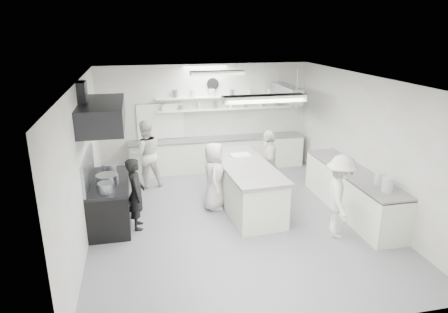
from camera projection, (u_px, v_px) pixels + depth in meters
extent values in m
cube|color=gray|center=(234.00, 219.00, 8.73)|extent=(6.00, 7.00, 0.02)
cube|color=silver|center=(236.00, 79.00, 7.79)|extent=(6.00, 7.00, 0.02)
cube|color=silver|center=(206.00, 117.00, 11.51)|extent=(6.00, 0.04, 3.00)
cube|color=silver|center=(302.00, 236.00, 5.01)|extent=(6.00, 0.04, 3.00)
cube|color=silver|center=(83.00, 163.00, 7.65)|extent=(0.04, 7.00, 3.00)
cube|color=silver|center=(366.00, 144.00, 8.87)|extent=(0.04, 7.00, 3.00)
cube|color=black|center=(110.00, 203.00, 8.43)|extent=(0.80, 1.80, 0.90)
cube|color=black|center=(102.00, 114.00, 7.83)|extent=(0.85, 2.00, 0.50)
cube|color=white|center=(218.00, 154.00, 11.61)|extent=(5.00, 0.60, 0.92)
cube|color=white|center=(231.00, 108.00, 11.45)|extent=(4.20, 0.26, 0.04)
cube|color=white|center=(231.00, 96.00, 11.34)|extent=(4.20, 0.26, 0.04)
cube|color=black|center=(160.00, 121.00, 11.24)|extent=(1.30, 0.04, 1.00)
cylinder|color=silver|center=(213.00, 84.00, 11.22)|extent=(0.32, 0.05, 0.32)
cube|color=white|center=(352.00, 192.00, 8.93)|extent=(0.74, 3.30, 0.94)
cube|color=#92979E|center=(287.00, 93.00, 10.65)|extent=(0.30, 1.60, 0.40)
cube|color=white|center=(264.00, 99.00, 6.14)|extent=(1.30, 0.25, 0.10)
cube|color=white|center=(217.00, 73.00, 9.48)|extent=(1.30, 0.25, 0.10)
cube|color=white|center=(245.00, 187.00, 9.15)|extent=(1.16, 2.76, 1.00)
cylinder|color=#92979E|center=(107.00, 180.00, 8.08)|extent=(0.44, 0.44, 0.24)
imported|color=black|center=(136.00, 194.00, 8.13)|extent=(0.38, 0.56, 1.51)
imported|color=silver|center=(146.00, 154.00, 10.23)|extent=(0.96, 0.81, 1.76)
imported|color=silver|center=(214.00, 176.00, 9.01)|extent=(0.64, 0.85, 1.56)
imported|color=silver|center=(269.00, 165.00, 9.55)|extent=(0.67, 1.07, 1.70)
imported|color=silver|center=(340.00, 197.00, 7.79)|extent=(0.95, 1.23, 1.68)
imported|color=#92979E|center=(225.00, 156.00, 9.62)|extent=(0.24, 0.24, 0.06)
imported|color=white|center=(242.00, 156.00, 9.59)|extent=(0.24, 0.24, 0.06)
imported|color=white|center=(348.00, 171.00, 8.75)|extent=(0.32, 0.32, 0.06)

